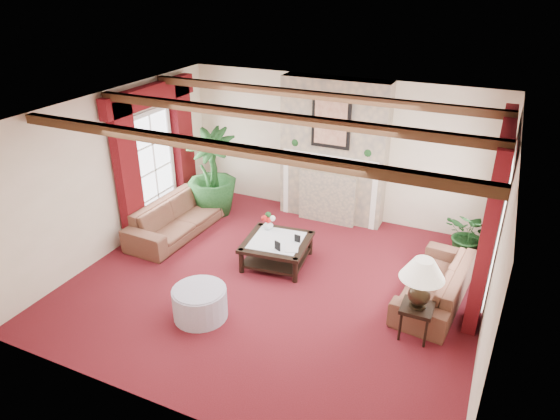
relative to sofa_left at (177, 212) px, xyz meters
The scene contains 23 objects.
floor 2.48m from the sofa_left, 17.48° to the right, with size 6.00×6.00×0.00m, color #450C0F.
ceiling 3.35m from the sofa_left, 17.48° to the right, with size 6.00×6.00×0.00m, color white.
back_wall 3.22m from the sofa_left, 40.80° to the left, with size 6.00×0.02×2.70m, color beige.
left_wall 1.36m from the sofa_left, 132.16° to the right, with size 0.02×5.50×2.70m, color beige.
right_wall 5.46m from the sofa_left, ahead, with size 0.02×5.50×2.70m, color beige.
ceiling_beams 3.31m from the sofa_left, 17.48° to the right, with size 6.00×3.00×0.12m, color #3D2113, non-canonical shape.
fireplace 3.74m from the sofa_left, 37.86° to the left, with size 2.00×0.52×2.70m, color tan, non-canonical shape.
french_door_left 1.85m from the sofa_left, 157.39° to the left, with size 0.10×1.10×2.16m, color white, non-canonical shape.
french_door_right 5.58m from the sofa_left, ahead, with size 0.10×1.10×2.16m, color white, non-canonical shape.
curtains_left 2.21m from the sofa_left, 153.27° to the left, with size 0.20×2.40×2.55m, color #49090A, non-canonical shape.
curtains_right 5.62m from the sofa_left, ahead, with size 0.20×2.40×2.55m, color #49090A, non-canonical shape.
sofa_left is the anchor object (origin of this frame).
sofa_right 4.65m from the sofa_left, ahead, with size 0.79×2.03×0.78m, color #390F15.
potted_palm 1.02m from the sofa_left, 81.88° to the left, with size 1.03×1.75×0.96m, color black.
small_plant 5.12m from the sofa_left, 14.32° to the left, with size 1.09×1.13×0.67m, color black.
coffee_table 2.12m from the sofa_left, ahead, with size 1.03×1.03×0.42m, color black, non-canonical shape.
side_table 4.67m from the sofa_left, 13.78° to the right, with size 0.41×0.41×0.48m, color black, non-canonical shape.
ottoman 2.60m from the sofa_left, 48.35° to the right, with size 0.76×0.76×0.44m, color #9D94A8.
table_lamp 4.69m from the sofa_left, 13.78° to the right, with size 0.57×0.57×0.72m, color black, non-canonical shape.
flower_vase 1.81m from the sofa_left, ahead, with size 0.18×0.19×0.17m, color silver.
book 2.37m from the sofa_left, ahead, with size 0.21×0.09×0.29m, color black.
photo_frame_a 2.30m from the sofa_left, 12.30° to the right, with size 0.12×0.02×0.16m, color black, non-canonical shape.
photo_frame_b 2.43m from the sofa_left, ahead, with size 0.10×0.02×0.13m, color black, non-canonical shape.
Camera 1 is at (2.77, -5.90, 4.42)m, focal length 32.00 mm.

